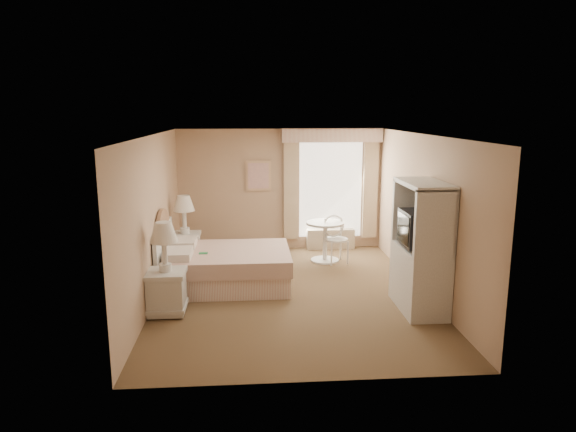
{
  "coord_description": "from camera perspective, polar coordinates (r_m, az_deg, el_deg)",
  "views": [
    {
      "loc": [
        -0.64,
        -7.76,
        2.86
      ],
      "look_at": [
        -0.03,
        0.3,
        1.2
      ],
      "focal_mm": 32.0,
      "sensor_mm": 36.0,
      "label": 1
    }
  ],
  "objects": [
    {
      "name": "framed_art",
      "position": [
        10.55,
        -3.31,
        4.49
      ],
      "size": [
        0.52,
        0.04,
        0.62
      ],
      "color": "tan",
      "rests_on": "room"
    },
    {
      "name": "bed",
      "position": [
        8.6,
        -7.43,
        -5.51
      ],
      "size": [
        2.09,
        1.58,
        1.4
      ],
      "color": "tan",
      "rests_on": "room"
    },
    {
      "name": "room",
      "position": [
        7.95,
        0.35,
        -0.05
      ],
      "size": [
        4.21,
        5.51,
        2.51
      ],
      "color": "brown",
      "rests_on": "ground"
    },
    {
      "name": "cafe_chair",
      "position": [
        9.84,
        5.27,
        -2.15
      ],
      "size": [
        0.52,
        0.52,
        0.9
      ],
      "rotation": [
        0.0,
        0.0,
        0.24
      ],
      "color": "silver",
      "rests_on": "room"
    },
    {
      "name": "nightstand_far",
      "position": [
        9.7,
        -11.35,
        -2.68
      ],
      "size": [
        0.55,
        0.55,
        1.32
      ],
      "color": "silver",
      "rests_on": "room"
    },
    {
      "name": "round_table",
      "position": [
        9.88,
        4.15,
        -2.13
      ],
      "size": [
        0.73,
        0.73,
        0.77
      ],
      "color": "silver",
      "rests_on": "room"
    },
    {
      "name": "window",
      "position": [
        10.66,
        4.81,
        3.4
      ],
      "size": [
        2.05,
        0.22,
        2.51
      ],
      "color": "white",
      "rests_on": "room"
    },
    {
      "name": "armoire",
      "position": [
        7.66,
        14.54,
        -4.48
      ],
      "size": [
        0.57,
        1.13,
        1.89
      ],
      "color": "silver",
      "rests_on": "room"
    },
    {
      "name": "nightstand_near",
      "position": [
        7.53,
        -13.4,
        -6.97
      ],
      "size": [
        0.55,
        0.55,
        1.32
      ],
      "color": "silver",
      "rests_on": "room"
    }
  ]
}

